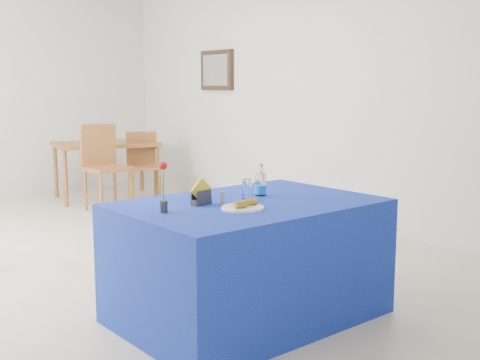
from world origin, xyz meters
The scene contains 16 objects.
floor centered at (0.00, 0.00, 0.00)m, with size 7.00×7.00×0.00m, color beige.
room_shell centered at (0.00, 0.00, 1.75)m, with size 7.00×7.00×7.00m.
picture_frame centered at (2.47, 1.60, 1.70)m, with size 0.06×0.64×0.52m, color black.
picture_art centered at (2.44, 1.60, 1.70)m, with size 0.02×0.52×0.40m, color #998C66.
plate centered at (-0.19, -2.10, 0.77)m, with size 0.25×0.25×0.01m, color white.
drinking_glass centered at (0.04, -1.87, 0.82)m, with size 0.07×0.07×0.13m, color white.
salt_shaker centered at (-0.21, -1.93, 0.80)m, with size 0.03×0.03×0.09m, color gray.
pepper_shaker centered at (-0.30, -1.80, 0.80)m, with size 0.03×0.03×0.09m, color slate.
blue_table centered at (-0.01, -1.95, 0.38)m, with size 1.60×1.10×0.76m.
water_bottle centered at (0.19, -1.83, 0.83)m, with size 0.08×0.08×0.21m.
napkin_holder centered at (-0.29, -1.83, 0.81)m, with size 0.15×0.08×0.17m.
rose_vase centered at (-0.60, -1.89, 0.90)m, with size 0.05×0.05×0.30m.
oak_table centered at (1.29, 2.52, 0.68)m, with size 1.45×1.11×0.76m.
chair_bg_left centered at (0.90, 1.82, 0.60)m, with size 0.47×0.47×1.04m.
chair_bg_right centered at (1.60, 2.08, 0.52)m, with size 0.52×0.52×0.90m.
banana_pieces centered at (-0.18, -2.11, 0.79)m, with size 0.19×0.08×0.04m.
Camera 1 is at (-2.43, -4.77, 1.47)m, focal length 45.00 mm.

